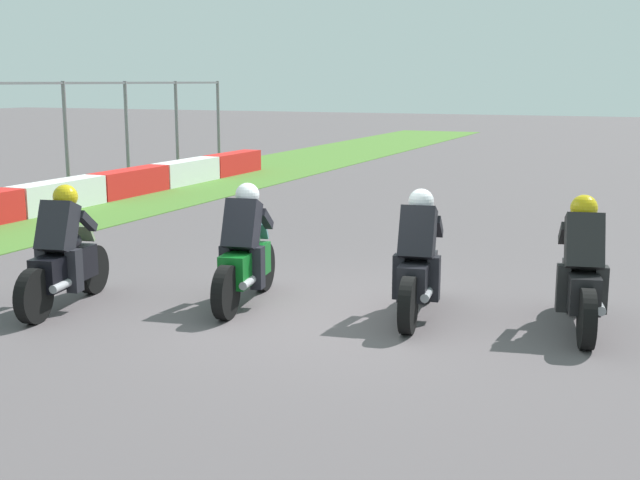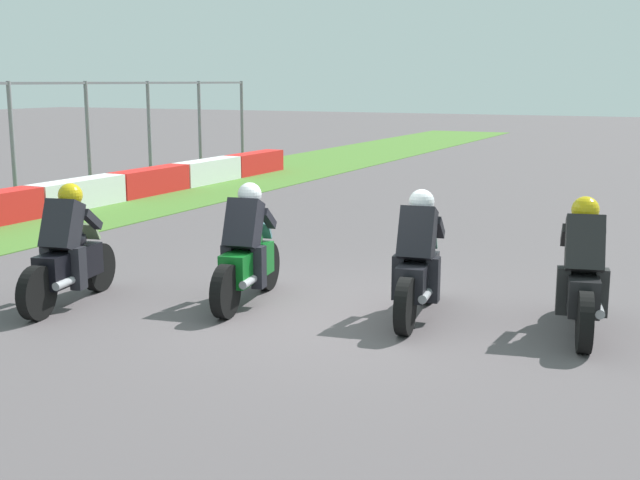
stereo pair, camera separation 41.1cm
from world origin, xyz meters
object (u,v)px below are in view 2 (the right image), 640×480
at_px(rider_lane_a, 582,278).
at_px(rider_lane_b, 418,266).
at_px(rider_lane_d, 68,256).
at_px(rider_lane_c, 247,254).

bearing_deg(rider_lane_a, rider_lane_b, 84.91).
xyz_separation_m(rider_lane_b, rider_lane_d, (-1.33, 4.09, 0.00)).
relative_size(rider_lane_a, rider_lane_b, 0.99).
height_order(rider_lane_a, rider_lane_c, same).
bearing_deg(rider_lane_a, rider_lane_c, 85.71).
distance_m(rider_lane_a, rider_lane_c, 3.98).
xyz_separation_m(rider_lane_c, rider_lane_d, (-1.02, 1.96, 0.00)).
distance_m(rider_lane_b, rider_lane_c, 2.16).
relative_size(rider_lane_b, rider_lane_c, 1.00).
bearing_deg(rider_lane_d, rider_lane_c, -73.24).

